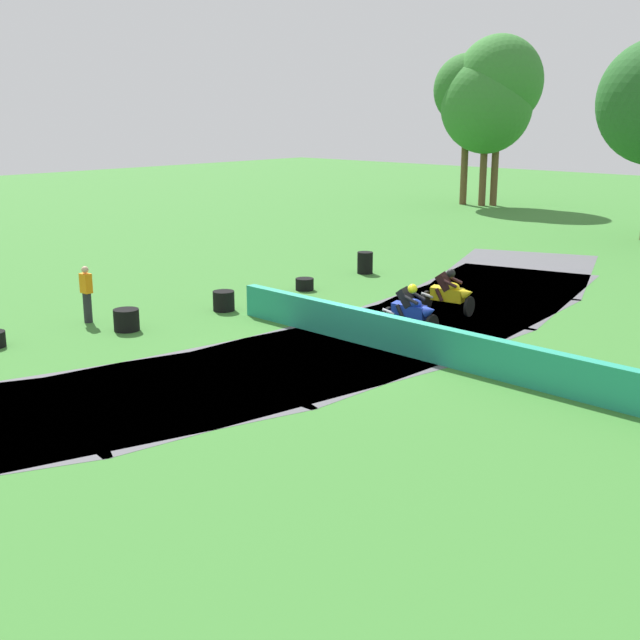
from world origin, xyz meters
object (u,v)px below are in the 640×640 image
Objects in this scene: track_marshal at (87,294)px; tire_stack_mid_a at (126,320)px; tire_stack_mid_b at (224,301)px; motorcycle_chase_yellow at (449,292)px; tire_stack_extra_a at (365,263)px; motorcycle_lead_blue at (411,309)px; tire_stack_far at (305,284)px.

tire_stack_mid_a is at bearing 8.13° from track_marshal.
tire_stack_mid_a is 0.43× the size of track_marshal.
tire_stack_mid_a is 3.34m from tire_stack_mid_b.
motorcycle_chase_yellow is 6.61m from tire_stack_extra_a.
motorcycle_chase_yellow is at bearing 54.27° from tire_stack_mid_a.
tire_stack_mid_b is 7.40m from tire_stack_extra_a.
tire_stack_extra_a is (-0.35, 10.71, 0.10)m from tire_stack_mid_a.
motorcycle_lead_blue is at bearing 35.43° from track_marshal.
tire_stack_mid_b is (-5.26, -4.26, -0.36)m from motorcycle_chase_yellow.
motorcycle_lead_blue is at bearing 17.21° from tire_stack_mid_b.
tire_stack_mid_b is at bearing -86.79° from tire_stack_far.
tire_stack_mid_a is at bearing -139.23° from motorcycle_lead_blue.
track_marshal is at bearing -131.97° from motorcycle_chase_yellow.
track_marshal is at bearing -116.57° from tire_stack_mid_b.
tire_stack_far is 0.38× the size of track_marshal.
track_marshal is (-1.57, -0.22, 0.52)m from tire_stack_mid_a.
track_marshal reaches higher than motorcycle_lead_blue.
motorcycle_chase_yellow is 9.37m from tire_stack_mid_a.
tire_stack_extra_a is at bearing 94.38° from tire_stack_mid_b.
tire_stack_far is 3.64m from tire_stack_extra_a.
motorcycle_chase_yellow is at bearing 48.03° from track_marshal.
track_marshal is (-1.22, -10.94, 0.42)m from tire_stack_extra_a.
tire_stack_mid_b is 4.01m from track_marshal.
tire_stack_mid_a is at bearing -93.61° from tire_stack_mid_b.
motorcycle_lead_blue reaches higher than tire_stack_far.
tire_stack_far is at bearing 93.21° from tire_stack_mid_b.
tire_stack_extra_a is (-5.82, 3.12, -0.26)m from motorcycle_chase_yellow.
tire_stack_extra_a is at bearing 91.89° from tire_stack_mid_a.
motorcycle_lead_blue reaches higher than tire_stack_extra_a.
tire_stack_far is (-0.00, 7.10, -0.10)m from tire_stack_mid_a.
track_marshal is (-1.78, -3.56, 0.52)m from tire_stack_mid_b.
motorcycle_lead_blue is 7.82m from tire_stack_mid_a.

